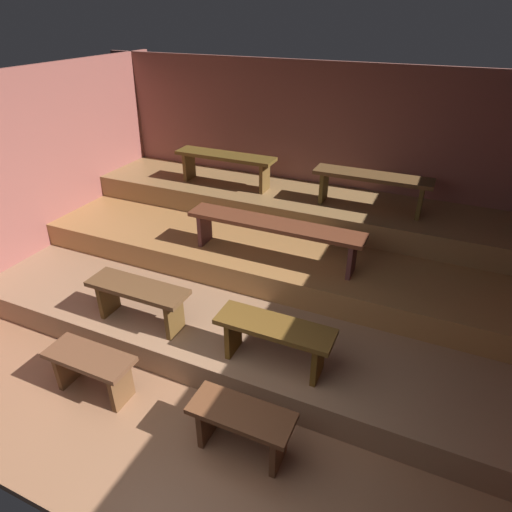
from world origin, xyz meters
The scene contains 13 objects.
ground centered at (0.00, 2.24, -0.04)m, with size 6.66×5.28×0.08m, color #8B5E42.
wall_back centered at (0.00, 4.51, 1.28)m, with size 6.66×0.06×2.56m, color brown.
wall_left centered at (-2.96, 2.24, 1.28)m, with size 0.06×5.28×2.56m, color brown.
platform_lower centered at (0.00, 2.76, 0.15)m, with size 5.86×3.44×0.31m, color #8C674B.
platform_middle centered at (0.00, 3.36, 0.46)m, with size 5.86×2.24×0.31m, color olive.
platform_upper centered at (0.00, 3.92, 0.76)m, with size 5.86×1.12×0.31m, color olive.
bench_floor_left centered at (-0.76, 0.63, 0.33)m, with size 0.84×0.34×0.45m.
bench_floor_right centered at (0.76, 0.63, 0.33)m, with size 0.84×0.34×0.45m.
bench_lower_left centered at (-0.74, 1.36, 0.64)m, with size 1.06×0.34×0.45m.
bench_lower_right centered at (0.74, 1.36, 0.64)m, with size 1.06×0.34×0.45m.
bench_middle_center centered at (0.19, 2.68, 0.98)m, with size 2.06×0.34×0.45m.
bench_upper_left centered at (-1.03, 3.84, 1.27)m, with size 1.45×0.34×0.45m.
bench_upper_right centered at (1.03, 3.84, 1.27)m, with size 1.45×0.34×0.45m.
Camera 1 is at (1.81, -1.44, 3.18)m, focal length 30.67 mm.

